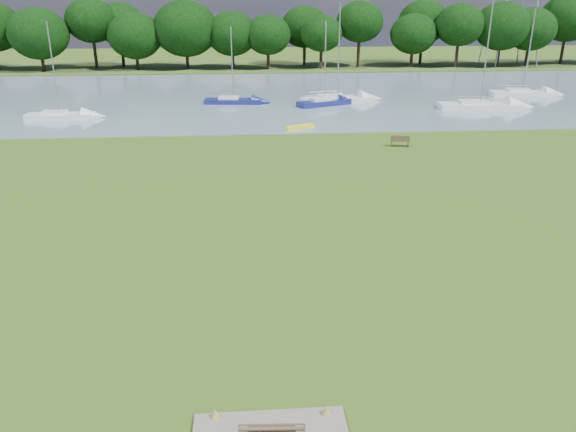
{
  "coord_description": "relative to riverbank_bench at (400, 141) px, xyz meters",
  "views": [
    {
      "loc": [
        -0.48,
        -25.19,
        11.03
      ],
      "look_at": [
        1.37,
        -2.0,
        1.9
      ],
      "focal_mm": 35.0,
      "sensor_mm": 36.0,
      "label": 1
    }
  ],
  "objects": [
    {
      "name": "river",
      "position": [
        -11.7,
        24.95,
        -0.46
      ],
      "size": [
        220.0,
        40.0,
        0.1
      ],
      "primitive_type": "cube",
      "color": "gray",
      "rests_on": "ground"
    },
    {
      "name": "sailboat_5",
      "position": [
        -29.88,
        13.16,
        0.04
      ],
      "size": [
        6.4,
        1.81,
        8.9
      ],
      "rotation": [
        0.0,
        0.0,
        -0.0
      ],
      "color": "white",
      "rests_on": "river"
    },
    {
      "name": "sailboat_0",
      "position": [
        -1.85,
        19.75,
        0.12
      ],
      "size": [
        8.21,
        3.6,
        10.44
      ],
      "rotation": [
        0.0,
        0.0,
        0.18
      ],
      "color": "white",
      "rests_on": "river"
    },
    {
      "name": "riverbank_bench",
      "position": [
        0.0,
        0.0,
        0.0
      ],
      "size": [
        1.54,
        0.73,
        0.91
      ],
      "rotation": [
        0.0,
        0.0,
        -0.2
      ],
      "color": "brown",
      "rests_on": "ground"
    },
    {
      "name": "ground",
      "position": [
        -11.7,
        -17.05,
        -0.46
      ],
      "size": [
        220.0,
        220.0,
        0.0
      ],
      "primitive_type": "plane",
      "color": "#5A6221"
    },
    {
      "name": "sailboat_6",
      "position": [
        20.68,
        22.21,
        0.11
      ],
      "size": [
        7.55,
        2.82,
        9.79
      ],
      "rotation": [
        0.0,
        0.0,
        -0.1
      ],
      "color": "white",
      "rests_on": "river"
    },
    {
      "name": "sailboat_7",
      "position": [
        -3.55,
        17.94,
        0.11
      ],
      "size": [
        6.17,
        4.05,
        8.59
      ],
      "rotation": [
        0.0,
        0.0,
        0.43
      ],
      "color": "navy",
      "rests_on": "river"
    },
    {
      "name": "kayak",
      "position": [
        -7.21,
        6.95,
        -0.27
      ],
      "size": [
        2.78,
        1.76,
        0.28
      ],
      "primitive_type": "cube",
      "rotation": [
        0.0,
        0.0,
        0.44
      ],
      "color": "yellow",
      "rests_on": "river"
    },
    {
      "name": "sailboat_2",
      "position": [
        12.42,
        14.74,
        0.11
      ],
      "size": [
        8.62,
        3.12,
        10.62
      ],
      "rotation": [
        0.0,
        0.0,
        -0.09
      ],
      "color": "white",
      "rests_on": "river"
    },
    {
      "name": "tree_line",
      "position": [
        -10.49,
        50.95,
        6.12
      ],
      "size": [
        145.58,
        9.09,
        11.0
      ],
      "color": "black",
      "rests_on": "far_bank"
    },
    {
      "name": "sailboat_3",
      "position": [
        -13.33,
        19.94,
        0.05
      ],
      "size": [
        6.37,
        2.35,
        8.01
      ],
      "rotation": [
        0.0,
        0.0,
        -0.1
      ],
      "color": "navy",
      "rests_on": "river"
    },
    {
      "name": "far_bank",
      "position": [
        -11.7,
        54.95,
        -0.46
      ],
      "size": [
        220.0,
        20.0,
        0.4
      ],
      "primitive_type": "cube",
      "color": "#4C6626",
      "rests_on": "ground"
    }
  ]
}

